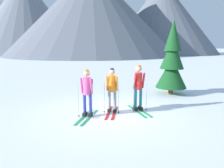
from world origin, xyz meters
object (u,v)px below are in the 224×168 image
Objects in this scene: skier_in_pink at (87,90)px; skier_in_orange at (112,87)px; skier_in_red at (138,85)px; pine_tree_near at (172,61)px.

skier_in_pink is 1.01× the size of skier_in_orange.
skier_in_red is 0.47× the size of pine_tree_near.
skier_in_pink is 0.45× the size of pine_tree_near.
skier_in_red is (1.98, 0.45, 0.04)m from skier_in_pink.
skier_in_pink is at bearing -157.29° from skier_in_orange.
skier_in_orange is 1.04m from skier_in_red.
skier_in_red is (1.04, 0.06, 0.04)m from skier_in_orange.
skier_in_pink is 1.02m from skier_in_orange.
skier_in_orange is at bearing 22.71° from skier_in_pink.
skier_in_pink is 0.95× the size of skier_in_red.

